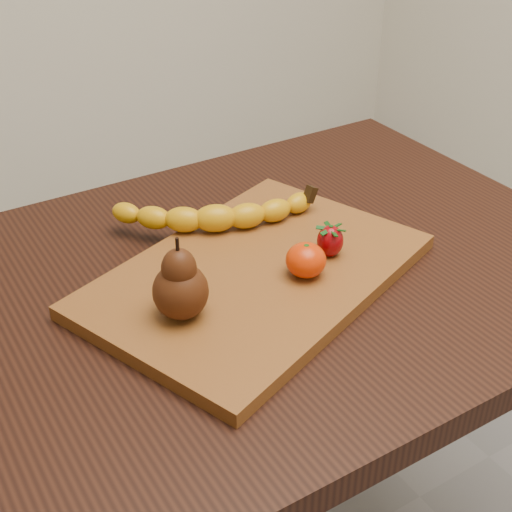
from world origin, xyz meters
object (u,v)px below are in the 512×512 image
table (251,327)px  cutting_board (256,275)px  pear (180,278)px  mandarin (306,260)px

table → cutting_board: 0.11m
cutting_board → pear: (-0.13, -0.04, 0.06)m
pear → mandarin: (0.18, -0.01, -0.03)m
table → pear: size_ratio=9.44×
cutting_board → pear: pear is taller
pear → mandarin: 0.18m
cutting_board → mandarin: mandarin is taller
table → pear: 0.23m
table → cutting_board: cutting_board is taller
table → mandarin: bearing=-59.6°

